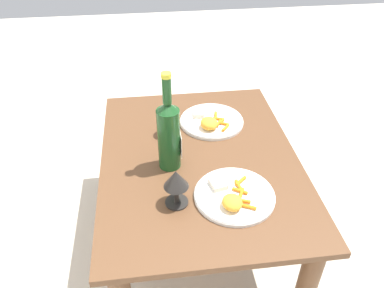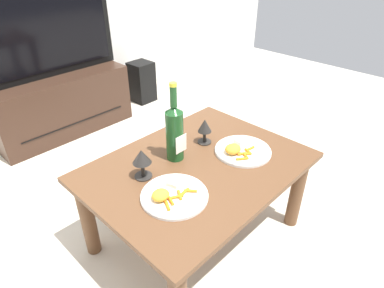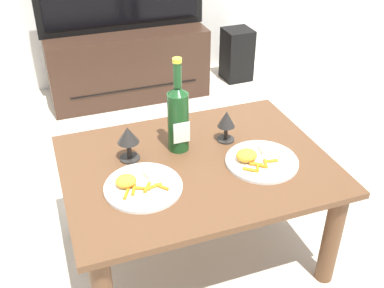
{
  "view_description": "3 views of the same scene",
  "coord_description": "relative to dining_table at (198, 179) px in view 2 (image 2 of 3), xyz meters",
  "views": [
    {
      "loc": [
        -1.14,
        0.18,
        1.39
      ],
      "look_at": [
        0.0,
        0.03,
        0.53
      ],
      "focal_mm": 35.83,
      "sensor_mm": 36.0,
      "label": 1
    },
    {
      "loc": [
        -0.91,
        -0.84,
        1.35
      ],
      "look_at": [
        0.03,
        0.06,
        0.54
      ],
      "focal_mm": 30.77,
      "sensor_mm": 36.0,
      "label": 2
    },
    {
      "loc": [
        -0.5,
        -1.34,
        1.46
      ],
      "look_at": [
        -0.01,
        0.03,
        0.53
      ],
      "focal_mm": 43.07,
      "sensor_mm": 36.0,
      "label": 3
    }
  ],
  "objects": [
    {
      "name": "goblet_right",
      "position": [
        0.17,
        0.11,
        0.17
      ],
      "size": [
        0.07,
        0.07,
        0.13
      ],
      "color": "black",
      "rests_on": "dining_table"
    },
    {
      "name": "dining_table",
      "position": [
        0.0,
        0.0,
        0.0
      ],
      "size": [
        1.0,
        0.75,
        0.47
      ],
      "color": "brown",
      "rests_on": "ground_plane"
    },
    {
      "name": "goblet_left",
      "position": [
        -0.23,
        0.11,
        0.18
      ],
      "size": [
        0.08,
        0.08,
        0.14
      ],
      "color": "black",
      "rests_on": "dining_table"
    },
    {
      "name": "dinner_plate_left",
      "position": [
        -0.23,
        -0.08,
        0.1
      ],
      "size": [
        0.28,
        0.28,
        0.05
      ],
      "color": "white",
      "rests_on": "dining_table"
    },
    {
      "name": "tv_screen",
      "position": [
        0.08,
        1.59,
        0.39
      ],
      "size": [
        1.09,
        0.05,
        0.61
      ],
      "color": "black",
      "rests_on": "tv_stand"
    },
    {
      "name": "wine_bottle",
      "position": [
        -0.03,
        0.12,
        0.23
      ],
      "size": [
        0.08,
        0.08,
        0.38
      ],
      "color": "#19471E",
      "rests_on": "dining_table"
    },
    {
      "name": "tv_stand",
      "position": [
        0.08,
        1.59,
        -0.15
      ],
      "size": [
        1.05,
        0.46,
        0.47
      ],
      "color": "#382319",
      "rests_on": "ground_plane"
    },
    {
      "name": "floor_speaker",
      "position": [
        0.9,
        1.58,
        -0.19
      ],
      "size": [
        0.2,
        0.2,
        0.38
      ],
      "primitive_type": "cube",
      "rotation": [
        0.0,
        0.0,
        0.03
      ],
      "color": "black",
      "rests_on": "ground_plane"
    },
    {
      "name": "ground_plane",
      "position": [
        0.0,
        0.0,
        -0.38
      ],
      "size": [
        6.4,
        6.4,
        0.0
      ],
      "primitive_type": "plane",
      "color": "beige"
    },
    {
      "name": "dinner_plate_right",
      "position": [
        0.22,
        -0.08,
        0.1
      ],
      "size": [
        0.28,
        0.28,
        0.06
      ],
      "color": "white",
      "rests_on": "dining_table"
    }
  ]
}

